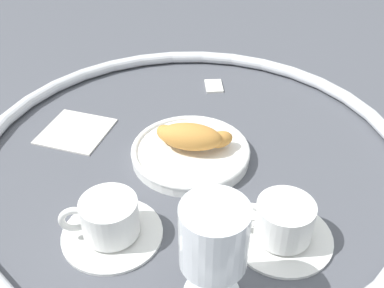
% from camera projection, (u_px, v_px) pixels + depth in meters
% --- Properties ---
extents(ground_plane, '(2.20, 2.20, 0.00)m').
position_uv_depth(ground_plane, '(191.00, 158.00, 0.76)').
color(ground_plane, '#4C4F56').
extents(table_chrome_rim, '(0.71, 0.71, 0.02)m').
position_uv_depth(table_chrome_rim, '(191.00, 152.00, 0.75)').
color(table_chrome_rim, silver).
rests_on(table_chrome_rim, ground_plane).
extents(pastry_plate, '(0.19, 0.19, 0.02)m').
position_uv_depth(pastry_plate, '(192.00, 153.00, 0.75)').
color(pastry_plate, white).
rests_on(pastry_plate, ground_plane).
extents(croissant_large, '(0.12, 0.11, 0.04)m').
position_uv_depth(croissant_large, '(192.00, 137.00, 0.73)').
color(croissant_large, '#CC893D').
rests_on(croissant_large, pastry_plate).
extents(coffee_cup_near, '(0.14, 0.14, 0.06)m').
position_uv_depth(coffee_cup_near, '(110.00, 221.00, 0.61)').
color(coffee_cup_near, white).
rests_on(coffee_cup_near, ground_plane).
extents(coffee_cup_far, '(0.14, 0.14, 0.06)m').
position_uv_depth(coffee_cup_far, '(283.00, 224.00, 0.60)').
color(coffee_cup_far, white).
rests_on(coffee_cup_far, ground_plane).
extents(juice_glass_left, '(0.08, 0.08, 0.14)m').
position_uv_depth(juice_glass_left, '(214.00, 241.00, 0.49)').
color(juice_glass_left, white).
rests_on(juice_glass_left, ground_plane).
extents(sugar_packet, '(0.06, 0.06, 0.01)m').
position_uv_depth(sugar_packet, '(214.00, 85.00, 0.94)').
color(sugar_packet, white).
rests_on(sugar_packet, ground_plane).
extents(folded_napkin, '(0.15, 0.15, 0.01)m').
position_uv_depth(folded_napkin, '(76.00, 131.00, 0.81)').
color(folded_napkin, silver).
rests_on(folded_napkin, ground_plane).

